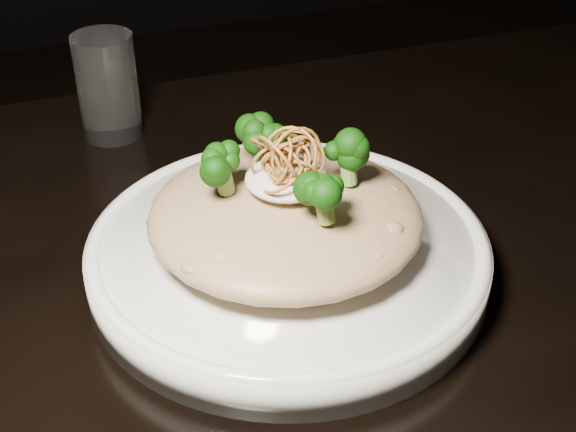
# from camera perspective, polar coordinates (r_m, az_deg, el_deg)

# --- Properties ---
(table) EXTENTS (1.10, 0.80, 0.75)m
(table) POSITION_cam_1_polar(r_m,az_deg,el_deg) (0.70, 0.62, -9.58)
(table) COLOR black
(table) RESTS_ON ground
(plate) EXTENTS (0.32, 0.32, 0.03)m
(plate) POSITION_cam_1_polar(r_m,az_deg,el_deg) (0.64, -0.00, -2.87)
(plate) COLOR white
(plate) RESTS_ON table
(risotto) EXTENTS (0.21, 0.21, 0.05)m
(risotto) POSITION_cam_1_polar(r_m,az_deg,el_deg) (0.62, -0.19, 0.07)
(risotto) COLOR brown
(risotto) RESTS_ON plate
(broccoli) EXTENTS (0.15, 0.15, 0.06)m
(broccoli) POSITION_cam_1_polar(r_m,az_deg,el_deg) (0.59, 0.08, 4.17)
(broccoli) COLOR black
(broccoli) RESTS_ON risotto
(cheese) EXTENTS (0.06, 0.06, 0.02)m
(cheese) POSITION_cam_1_polar(r_m,az_deg,el_deg) (0.60, -0.08, 2.65)
(cheese) COLOR silver
(cheese) RESTS_ON risotto
(shallots) EXTENTS (0.06, 0.06, 0.04)m
(shallots) POSITION_cam_1_polar(r_m,az_deg,el_deg) (0.58, -0.10, 4.80)
(shallots) COLOR brown
(shallots) RESTS_ON cheese
(drinking_glass) EXTENTS (0.07, 0.07, 0.11)m
(drinking_glass) POSITION_cam_1_polar(r_m,az_deg,el_deg) (0.84, -12.70, 8.98)
(drinking_glass) COLOR white
(drinking_glass) RESTS_ON table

